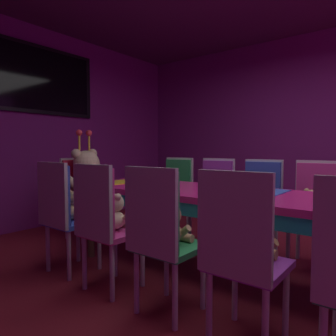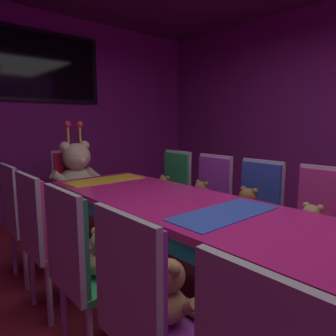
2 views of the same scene
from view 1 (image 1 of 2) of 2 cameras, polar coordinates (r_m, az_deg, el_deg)
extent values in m
plane|color=maroon|center=(2.75, 15.59, -20.07)|extent=(7.90, 7.90, 0.00)
cube|color=#721E72|center=(4.78, -22.57, 6.88)|extent=(5.20, 0.12, 2.80)
cube|color=#721E72|center=(5.04, 27.37, 6.56)|extent=(0.12, 6.40, 2.80)
cube|color=#C61E72|center=(2.56, 15.85, -5.19)|extent=(0.90, 3.52, 0.05)
cube|color=teal|center=(2.57, 15.82, -6.85)|extent=(0.88, 3.45, 0.10)
cylinder|color=#4C3826|center=(3.80, -4.77, -7.92)|extent=(0.07, 0.07, 0.69)
cylinder|color=#4C3826|center=(3.29, -14.02, -9.79)|extent=(0.07, 0.07, 0.69)
cube|color=blue|center=(2.55, 15.86, -4.57)|extent=(0.77, 0.32, 0.01)
cube|color=yellow|center=(3.41, -8.11, -2.48)|extent=(0.77, 0.32, 0.01)
cylinder|color=#B2B2B7|center=(2.01, 28.53, -23.09)|extent=(0.04, 0.04, 0.42)
cube|color=purple|center=(1.89, 14.61, -16.94)|extent=(0.40, 0.40, 0.04)
cube|color=purple|center=(1.65, 12.21, -10.06)|extent=(0.05, 0.38, 0.50)
cube|color=#B2B2B7|center=(1.63, 11.88, -10.22)|extent=(0.03, 0.41, 0.55)
cylinder|color=#B2B2B7|center=(2.17, 12.18, -20.66)|extent=(0.04, 0.04, 0.42)
cylinder|color=#B2B2B7|center=(2.06, 20.83, -22.13)|extent=(0.04, 0.04, 0.42)
cylinder|color=#B2B2B7|center=(1.91, 7.57, -24.06)|extent=(0.04, 0.04, 0.42)
cylinder|color=#B2B2B7|center=(1.79, 17.43, -26.22)|extent=(0.04, 0.04, 0.42)
ellipsoid|color=#9E7247|center=(1.85, 14.66, -14.07)|extent=(0.18, 0.18, 0.14)
sphere|color=#9E7247|center=(1.83, 14.92, -10.08)|extent=(0.14, 0.14, 0.14)
sphere|color=tan|center=(1.88, 15.51, -10.09)|extent=(0.05, 0.05, 0.05)
sphere|color=#9E7247|center=(1.83, 13.18, -8.36)|extent=(0.05, 0.05, 0.05)
sphere|color=#9E7247|center=(1.79, 16.35, -8.68)|extent=(0.05, 0.05, 0.05)
cylinder|color=#9E7247|center=(1.92, 12.60, -13.00)|extent=(0.05, 0.13, 0.12)
cylinder|color=#9E7247|center=(1.85, 17.75, -13.69)|extent=(0.05, 0.13, 0.12)
cylinder|color=#9E7247|center=(1.99, 14.73, -14.31)|extent=(0.06, 0.13, 0.06)
cylinder|color=#9E7247|center=(1.95, 17.36, -14.67)|extent=(0.06, 0.13, 0.06)
cube|color=#268C4C|center=(2.15, 0.41, -14.28)|extent=(0.40, 0.40, 0.04)
cube|color=#268C4C|center=(1.94, -2.87, -7.93)|extent=(0.05, 0.38, 0.50)
cube|color=#B2B2B7|center=(1.93, -3.29, -8.03)|extent=(0.03, 0.41, 0.55)
cylinder|color=#B2B2B7|center=(2.43, -0.29, -17.82)|extent=(0.04, 0.04, 0.42)
cylinder|color=#B2B2B7|center=(2.26, 6.45, -19.54)|extent=(0.04, 0.04, 0.42)
cylinder|color=#B2B2B7|center=(2.21, -5.79, -20.10)|extent=(0.04, 0.04, 0.42)
cylinder|color=#B2B2B7|center=(2.02, 1.28, -22.44)|extent=(0.04, 0.04, 0.42)
ellipsoid|color=tan|center=(2.12, 0.41, -11.88)|extent=(0.17, 0.17, 0.13)
sphere|color=tan|center=(2.10, 0.66, -8.67)|extent=(0.13, 0.13, 0.13)
sphere|color=tan|center=(2.14, 1.40, -8.73)|extent=(0.05, 0.05, 0.05)
sphere|color=tan|center=(2.11, -0.66, -7.24)|extent=(0.05, 0.05, 0.05)
sphere|color=tan|center=(2.05, 1.52, -7.56)|extent=(0.05, 0.05, 0.05)
cylinder|color=tan|center=(2.19, -0.77, -11.01)|extent=(0.05, 0.12, 0.11)
cylinder|color=tan|center=(2.09, 2.82, -11.70)|extent=(0.05, 0.12, 0.11)
cylinder|color=tan|center=(2.24, 1.24, -12.23)|extent=(0.06, 0.12, 0.06)
cylinder|color=tan|center=(2.19, 3.11, -12.59)|extent=(0.06, 0.12, 0.06)
cube|color=#CC338C|center=(2.52, -9.98, -11.62)|extent=(0.40, 0.40, 0.04)
cube|color=#CC338C|center=(2.35, -13.33, -6.03)|extent=(0.05, 0.38, 0.50)
cube|color=#B2B2B7|center=(2.34, -13.75, -6.09)|extent=(0.03, 0.41, 0.55)
cylinder|color=#B2B2B7|center=(2.80, -9.66, -14.96)|extent=(0.04, 0.04, 0.42)
cylinder|color=#B2B2B7|center=(2.59, -4.69, -16.52)|extent=(0.04, 0.04, 0.42)
cylinder|color=#B2B2B7|center=(2.61, -15.10, -16.44)|extent=(0.04, 0.04, 0.42)
cylinder|color=#B2B2B7|center=(2.38, -10.23, -18.40)|extent=(0.04, 0.04, 0.42)
ellipsoid|color=beige|center=(2.50, -10.00, -9.39)|extent=(0.18, 0.18, 0.15)
sphere|color=beige|center=(2.48, -9.75, -6.36)|extent=(0.15, 0.15, 0.15)
sphere|color=#FDDCAD|center=(2.52, -8.90, -6.47)|extent=(0.05, 0.05, 0.05)
sphere|color=beige|center=(2.50, -10.89, -5.02)|extent=(0.05, 0.05, 0.05)
sphere|color=beige|center=(2.42, -9.18, -5.28)|extent=(0.05, 0.05, 0.05)
cylinder|color=beige|center=(2.58, -10.74, -8.62)|extent=(0.05, 0.13, 0.12)
cylinder|color=beige|center=(2.45, -7.90, -9.25)|extent=(0.05, 0.13, 0.12)
cylinder|color=beige|center=(2.62, -8.73, -9.87)|extent=(0.06, 0.14, 0.06)
cylinder|color=beige|center=(2.55, -7.23, -10.22)|extent=(0.06, 0.14, 0.06)
cube|color=#2D47B2|center=(2.96, -16.98, -9.47)|extent=(0.40, 0.40, 0.04)
cube|color=#2D47B2|center=(2.81, -20.10, -4.60)|extent=(0.05, 0.38, 0.50)
cube|color=#B2B2B7|center=(2.80, -20.48, -4.63)|extent=(0.03, 0.41, 0.55)
cylinder|color=#B2B2B7|center=(3.23, -16.19, -12.56)|extent=(0.04, 0.04, 0.42)
cylinder|color=#B2B2B7|center=(2.98, -12.49, -13.84)|extent=(0.04, 0.04, 0.42)
cylinder|color=#B2B2B7|center=(3.06, -21.19, -13.55)|extent=(0.04, 0.04, 0.42)
cylinder|color=#B2B2B7|center=(2.80, -17.74, -15.08)|extent=(0.04, 0.04, 0.42)
ellipsoid|color=tan|center=(2.94, -17.01, -7.70)|extent=(0.17, 0.17, 0.13)
sphere|color=tan|center=(2.92, -16.82, -5.37)|extent=(0.13, 0.13, 0.13)
sphere|color=tan|center=(2.95, -16.10, -5.47)|extent=(0.05, 0.05, 0.05)
sphere|color=tan|center=(2.95, -17.63, -4.33)|extent=(0.05, 0.05, 0.05)
sphere|color=tan|center=(2.87, -16.51, -4.53)|extent=(0.05, 0.05, 0.05)
cylinder|color=tan|center=(3.02, -17.39, -7.14)|extent=(0.05, 0.12, 0.11)
cylinder|color=tan|center=(2.89, -15.51, -7.59)|extent=(0.05, 0.12, 0.11)
cylinder|color=tan|center=(3.04, -15.79, -8.15)|extent=(0.06, 0.12, 0.06)
cylinder|color=tan|center=(2.97, -14.79, -8.40)|extent=(0.06, 0.12, 0.06)
cube|color=#CC338C|center=(3.19, 24.90, -8.68)|extent=(0.40, 0.40, 0.04)
cube|color=#CC338C|center=(3.32, 25.74, -3.52)|extent=(0.05, 0.38, 0.50)
cube|color=#B2B2B7|center=(3.34, 25.82, -3.48)|extent=(0.03, 0.41, 0.55)
cylinder|color=#B2B2B7|center=(3.43, 22.78, -11.73)|extent=(0.04, 0.04, 0.42)
cylinder|color=#B2B2B7|center=(3.37, 28.15, -12.17)|extent=(0.04, 0.04, 0.42)
cylinder|color=#B2B2B7|center=(3.14, 21.18, -13.14)|extent=(0.04, 0.04, 0.42)
cylinder|color=#B2B2B7|center=(3.06, 27.08, -13.69)|extent=(0.04, 0.04, 0.42)
ellipsoid|color=tan|center=(3.17, 24.95, -7.01)|extent=(0.17, 0.17, 0.14)
sphere|color=tan|center=(3.14, 24.94, -4.87)|extent=(0.14, 0.14, 0.14)
sphere|color=tan|center=(3.10, 24.74, -5.16)|extent=(0.05, 0.05, 0.05)
sphere|color=tan|center=(3.14, 25.93, -3.96)|extent=(0.05, 0.05, 0.05)
sphere|color=tan|center=(3.16, 24.13, -3.86)|extent=(0.05, 0.05, 0.05)
cylinder|color=tan|center=(3.12, 26.33, -6.97)|extent=(0.05, 0.12, 0.11)
cylinder|color=tan|center=(3.16, 23.30, -6.77)|extent=(0.05, 0.12, 0.11)
cylinder|color=tan|center=(3.07, 25.27, -8.25)|extent=(0.06, 0.13, 0.06)
cylinder|color=tan|center=(3.09, 23.63, -8.13)|extent=(0.06, 0.13, 0.06)
cube|color=#2D47B2|center=(3.34, 15.79, -7.96)|extent=(0.40, 0.40, 0.04)
cube|color=#2D47B2|center=(3.46, 17.00, -3.05)|extent=(0.05, 0.38, 0.50)
cube|color=#B2B2B7|center=(3.48, 17.13, -3.01)|extent=(0.03, 0.41, 0.55)
cylinder|color=#B2B2B7|center=(3.59, 14.32, -10.88)|extent=(0.04, 0.04, 0.42)
cylinder|color=#B2B2B7|center=(3.48, 19.23, -11.43)|extent=(0.04, 0.04, 0.42)
cylinder|color=#B2B2B7|center=(3.31, 12.03, -12.08)|extent=(0.04, 0.04, 0.42)
cylinder|color=#B2B2B7|center=(3.19, 17.32, -12.77)|extent=(0.04, 0.04, 0.42)
ellipsoid|color=brown|center=(3.32, 15.82, -6.19)|extent=(0.19, 0.19, 0.15)
sphere|color=brown|center=(3.28, 15.75, -3.86)|extent=(0.15, 0.15, 0.15)
sphere|color=#99663C|center=(3.24, 15.39, -4.16)|extent=(0.06, 0.06, 0.06)
sphere|color=brown|center=(3.27, 16.81, -2.89)|extent=(0.06, 0.06, 0.06)
sphere|color=brown|center=(3.32, 14.95, -2.78)|extent=(0.06, 0.06, 0.06)
cylinder|color=brown|center=(3.25, 17.13, -6.16)|extent=(0.05, 0.14, 0.13)
cylinder|color=brown|center=(3.32, 14.03, -5.90)|extent=(0.05, 0.14, 0.13)
cylinder|color=brown|center=(3.20, 15.79, -7.50)|extent=(0.07, 0.14, 0.07)
cylinder|color=brown|center=(3.24, 14.12, -7.34)|extent=(0.07, 0.14, 0.07)
cube|color=purple|center=(3.59, 7.65, -7.07)|extent=(0.40, 0.40, 0.04)
cube|color=purple|center=(3.70, 9.10, -2.53)|extent=(0.05, 0.38, 0.50)
cube|color=#B2B2B7|center=(3.72, 9.26, -2.50)|extent=(0.03, 0.41, 0.55)
cylinder|color=#B2B2B7|center=(3.85, 6.77, -9.84)|extent=(0.04, 0.04, 0.42)
cylinder|color=#B2B2B7|center=(3.70, 11.07, -10.43)|extent=(0.04, 0.04, 0.42)
cylinder|color=#B2B2B7|center=(3.59, 4.05, -10.81)|extent=(0.04, 0.04, 0.42)
cylinder|color=#B2B2B7|center=(3.42, 8.58, -11.53)|extent=(0.04, 0.04, 0.42)
ellipsoid|color=brown|center=(3.57, 7.66, -5.53)|extent=(0.18, 0.18, 0.14)
sphere|color=brown|center=(3.54, 7.55, -3.53)|extent=(0.14, 0.14, 0.14)
sphere|color=#99663C|center=(3.50, 7.15, -3.78)|extent=(0.05, 0.05, 0.05)
sphere|color=brown|center=(3.52, 8.43, -2.71)|extent=(0.05, 0.05, 0.05)
sphere|color=brown|center=(3.57, 6.95, -2.60)|extent=(0.05, 0.05, 0.05)
cylinder|color=brown|center=(3.49, 8.61, -5.50)|extent=(0.05, 0.12, 0.12)
cylinder|color=brown|center=(3.58, 6.15, -5.26)|extent=(0.05, 0.12, 0.12)
cylinder|color=brown|center=(3.46, 7.35, -6.62)|extent=(0.06, 0.13, 0.06)
cylinder|color=brown|center=(3.50, 6.04, -6.47)|extent=(0.06, 0.13, 0.06)
cube|color=#268C4C|center=(3.92, 0.39, -6.14)|extent=(0.40, 0.40, 0.04)
cube|color=#268C4C|center=(4.03, 1.96, -2.00)|extent=(0.05, 0.38, 0.50)
cube|color=#B2B2B7|center=(4.04, 2.14, -1.98)|extent=(0.03, 0.41, 0.55)
cylinder|color=#B2B2B7|center=(4.18, 0.00, -8.73)|extent=(0.04, 0.04, 0.42)
cylinder|color=#B2B2B7|center=(4.00, 3.65, -9.31)|extent=(0.04, 0.04, 0.42)
cylinder|color=#B2B2B7|center=(3.94, -2.92, -9.49)|extent=(0.04, 0.04, 0.42)
cylinder|color=#B2B2B7|center=(3.75, 0.83, -10.18)|extent=(0.04, 0.04, 0.42)
ellipsoid|color=olive|center=(3.91, 0.39, -4.83)|extent=(0.16, 0.16, 0.13)
sphere|color=olive|center=(3.88, 0.26, -3.16)|extent=(0.13, 0.13, 0.13)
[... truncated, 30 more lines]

